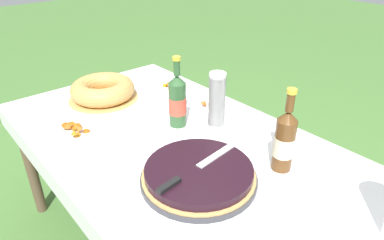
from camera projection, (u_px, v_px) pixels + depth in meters
name	position (u px, v px, depth m)	size (l,w,h in m)	color
garden_table	(185.00, 159.00, 1.41)	(1.80, 0.94, 0.68)	brown
tablecloth	(185.00, 150.00, 1.39)	(1.81, 0.95, 0.10)	white
berry_tart	(199.00, 174.00, 1.17)	(0.40, 0.40, 0.06)	#38383D
serving_knife	(193.00, 170.00, 1.14)	(0.07, 0.38, 0.01)	silver
bundt_cake	(103.00, 90.00, 1.76)	(0.35, 0.35, 0.10)	tan
cup_stack	(217.00, 101.00, 1.46)	(0.07, 0.07, 0.25)	white
cider_bottle_green	(177.00, 101.00, 1.48)	(0.08, 0.08, 0.32)	#2D562D
cider_bottle_amber	(284.00, 140.00, 1.20)	(0.07, 0.07, 0.31)	brown
snack_plate_near	(212.00, 105.00, 1.69)	(0.22, 0.22, 0.05)	white
snack_plate_left	(75.00, 130.00, 1.47)	(0.23, 0.23, 0.06)	white
snack_plate_right	(171.00, 86.00, 1.89)	(0.19, 0.19, 0.05)	white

